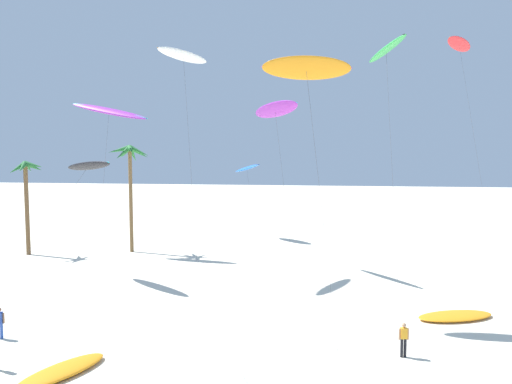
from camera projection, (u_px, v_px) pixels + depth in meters
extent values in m
cylinder|color=brown|center=(27.00, 209.00, 43.76)|extent=(0.40, 0.40, 9.01)
cone|color=#23662D|center=(34.00, 165.00, 43.30)|extent=(1.91, 0.59, 0.87)
cone|color=#23662D|center=(34.00, 167.00, 44.15)|extent=(1.28, 1.97, 1.22)
cone|color=#23662D|center=(28.00, 167.00, 44.26)|extent=(1.14, 1.97, 1.30)
cone|color=#23662D|center=(19.00, 168.00, 43.68)|extent=(1.94, 0.79, 1.33)
cone|color=#23662D|center=(17.00, 168.00, 42.77)|extent=(1.21, 1.95, 1.38)
cone|color=#23662D|center=(22.00, 167.00, 42.62)|extent=(1.15, 1.98, 1.23)
cylinder|color=brown|center=(131.00, 200.00, 45.03)|extent=(0.37, 0.37, 10.61)
cone|color=#287533|center=(139.00, 152.00, 44.50)|extent=(2.17, 0.57, 1.32)
cone|color=#287533|center=(139.00, 153.00, 45.22)|extent=(1.89, 1.92, 1.49)
cone|color=#287533|center=(133.00, 155.00, 45.48)|extent=(0.66, 2.00, 1.80)
cone|color=#287533|center=(125.00, 153.00, 45.33)|extent=(2.05, 1.71, 1.49)
cone|color=#287533|center=(119.00, 150.00, 44.28)|extent=(2.18, 1.57, 1.05)
cone|color=#287533|center=(123.00, 153.00, 43.88)|extent=(1.23, 2.16, 1.59)
cone|color=#287533|center=(131.00, 150.00, 43.69)|extent=(1.60, 2.17, 1.02)
ellipsoid|color=green|center=(386.00, 50.00, 34.89)|extent=(3.01, 8.09, 1.16)
ellipsoid|color=black|center=(386.00, 49.00, 34.89)|extent=(2.04, 8.05, 0.65)
cylinder|color=#4C4C51|center=(392.00, 166.00, 30.98)|extent=(0.03, 9.36, 17.94)
ellipsoid|color=black|center=(88.00, 166.00, 34.47)|extent=(6.09, 4.65, 1.31)
ellipsoid|color=#19B2B7|center=(88.00, 165.00, 34.47)|extent=(5.73, 4.06, 0.93)
cylinder|color=#4C4C51|center=(44.00, 230.00, 31.93)|extent=(3.43, 6.43, 8.85)
ellipsoid|color=orange|center=(306.00, 68.00, 26.33)|extent=(5.36, 1.40, 1.64)
ellipsoid|color=purple|center=(306.00, 67.00, 26.33)|extent=(5.40, 0.69, 0.73)
cylinder|color=#4C4C51|center=(320.00, 198.00, 24.16)|extent=(1.95, 5.27, 14.80)
ellipsoid|color=blue|center=(247.00, 168.00, 52.63)|extent=(4.31, 4.32, 1.62)
ellipsoid|color=black|center=(247.00, 168.00, 52.63)|extent=(3.71, 3.66, 1.25)
cylinder|color=#4C4C51|center=(251.00, 205.00, 51.67)|extent=(1.27, 2.44, 8.29)
ellipsoid|color=purple|center=(275.00, 110.00, 37.69)|extent=(5.10, 5.90, 1.67)
ellipsoid|color=blue|center=(275.00, 109.00, 37.68)|extent=(4.54, 5.54, 0.88)
cylinder|color=#4C4C51|center=(284.00, 193.00, 35.48)|extent=(2.17, 5.22, 13.57)
ellipsoid|color=white|center=(183.00, 56.00, 36.23)|extent=(3.35, 5.12, 1.07)
ellipsoid|color=orange|center=(183.00, 55.00, 36.22)|extent=(2.94, 4.98, 0.55)
cylinder|color=#4C4C51|center=(191.00, 167.00, 32.48)|extent=(3.70, 8.43, 17.81)
ellipsoid|color=red|center=(459.00, 44.00, 47.54)|extent=(4.15, 4.72, 1.50)
ellipsoid|color=yellow|center=(459.00, 44.00, 47.53)|extent=(3.48, 4.30, 0.90)
cylinder|color=#4C4C51|center=(475.00, 145.00, 45.03)|extent=(2.06, 6.45, 21.66)
ellipsoid|color=purple|center=(109.00, 111.00, 43.78)|extent=(8.68, 2.44, 2.58)
ellipsoid|color=#19B2B7|center=(109.00, 111.00, 43.78)|extent=(8.66, 1.69, 2.17)
cylinder|color=#4C4C51|center=(103.00, 186.00, 40.19)|extent=(2.64, 8.00, 14.07)
ellipsoid|color=white|center=(224.00, 378.00, 18.94)|extent=(4.52, 6.33, 0.42)
ellipsoid|color=#19B2B7|center=(224.00, 377.00, 18.94)|extent=(2.62, 3.18, 0.25)
ellipsoid|color=orange|center=(455.00, 316.00, 26.50)|extent=(5.06, 3.34, 0.31)
ellipsoid|color=green|center=(455.00, 316.00, 26.50)|extent=(2.53, 2.16, 0.19)
ellipsoid|color=orange|center=(62.00, 371.00, 19.63)|extent=(3.19, 4.39, 0.34)
ellipsoid|color=white|center=(62.00, 370.00, 19.63)|extent=(1.99, 2.24, 0.20)
cylinder|color=#284CA3|center=(2.00, 331.00, 23.52)|extent=(0.14, 0.14, 0.85)
cube|color=#2D4CA5|center=(0.00, 318.00, 23.46)|extent=(0.34, 0.26, 0.59)
cylinder|color=brown|center=(4.00, 318.00, 23.48)|extent=(0.09, 0.09, 0.56)
cylinder|color=black|center=(405.00, 348.00, 21.34)|extent=(0.14, 0.14, 0.92)
cylinder|color=black|center=(402.00, 348.00, 21.33)|extent=(0.14, 0.14, 0.92)
cube|color=orange|center=(404.00, 333.00, 21.28)|extent=(0.34, 0.26, 0.53)
cylinder|color=tan|center=(408.00, 334.00, 21.29)|extent=(0.09, 0.09, 0.56)
cylinder|color=tan|center=(399.00, 334.00, 21.27)|extent=(0.09, 0.09, 0.56)
sphere|color=tan|center=(404.00, 325.00, 21.25)|extent=(0.21, 0.21, 0.21)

